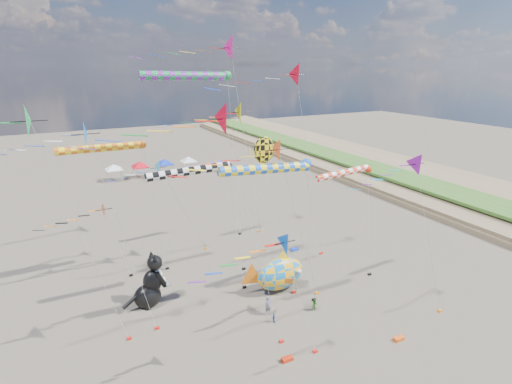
{
  "coord_description": "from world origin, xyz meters",
  "views": [
    {
      "loc": [
        -15.54,
        -19.27,
        21.64
      ],
      "look_at": [
        0.43,
        12.0,
        10.41
      ],
      "focal_mm": 28.0,
      "sensor_mm": 36.0,
      "label": 1
    }
  ],
  "objects": [
    {
      "name": "delta_kite_2",
      "position": [
        -5.52,
        23.16,
        10.72
      ],
      "size": [
        10.26,
        2.02,
        12.05
      ],
      "color": "#24ABDB",
      "rests_on": "ground"
    },
    {
      "name": "delta_kite_5",
      "position": [
        5.83,
        15.71,
        20.5
      ],
      "size": [
        13.51,
        2.51,
        22.04
      ],
      "color": "red",
      "rests_on": "ground"
    },
    {
      "name": "child_blue",
      "position": [
        -0.52,
        6.69,
        0.48
      ],
      "size": [
        0.57,
        0.55,
        0.96
      ],
      "primitive_type": "imported",
      "rotation": [
        0.0,
        0.0,
        0.74
      ],
      "color": "#1D419A",
      "rests_on": "ground"
    },
    {
      "name": "fish_inflatable",
      "position": [
        2.52,
        10.91,
        1.91
      ],
      "size": [
        6.81,
        3.29,
        4.48
      ],
      "color": "#1479C7",
      "rests_on": "ground"
    },
    {
      "name": "delta_kite_6",
      "position": [
        -6.69,
        4.08,
        18.04
      ],
      "size": [
        13.47,
        2.42,
        19.54
      ],
      "color": "red",
      "rests_on": "ground"
    },
    {
      "name": "ground",
      "position": [
        0.0,
        0.0,
        0.0
      ],
      "size": [
        260.0,
        260.0,
        0.0
      ],
      "primitive_type": "plane",
      "color": "#50463A",
      "rests_on": "ground"
    },
    {
      "name": "angelfish_kite",
      "position": [
        2.08,
        13.94,
        13.7
      ],
      "size": [
        3.74,
        3.02,
        15.13
      ],
      "color": "yellow",
      "rests_on": "ground"
    },
    {
      "name": "kite_bag_1",
      "position": [
        7.44,
        -0.08,
        0.15
      ],
      "size": [
        0.9,
        0.44,
        0.3
      ],
      "primitive_type": "cube",
      "color": "#DA4F12",
      "rests_on": "ground"
    },
    {
      "name": "windsock_1",
      "position": [
        -5.22,
        12.97,
        12.83
      ],
      "size": [
        9.15,
        0.79,
        13.29
      ],
      "color": "black",
      "rests_on": "ground"
    },
    {
      "name": "delta_kite_3",
      "position": [
        8.49,
        1.11,
        13.97
      ],
      "size": [
        10.79,
        1.91,
        15.28
      ],
      "color": "#8E1298",
      "rests_on": "ground"
    },
    {
      "name": "windsock_0",
      "position": [
        8.55,
        9.21,
        11.87
      ],
      "size": [
        7.83,
        0.67,
        12.3
      ],
      "color": "red",
      "rests_on": "ground"
    },
    {
      "name": "delta_kite_7",
      "position": [
        -16.79,
        10.12,
        18.0
      ],
      "size": [
        12.01,
        2.36,
        19.48
      ],
      "color": "green",
      "rests_on": "ground"
    },
    {
      "name": "windsock_3",
      "position": [
        0.86,
        25.42,
        9.86
      ],
      "size": [
        7.41,
        0.69,
        10.28
      ],
      "color": "#DB4A0F",
      "rests_on": "ground"
    },
    {
      "name": "delta_kite_10",
      "position": [
        0.14,
        8.72,
        14.9
      ],
      "size": [
        12.66,
        2.09,
        16.3
      ],
      "color": "#FF4F12",
      "rests_on": "ground"
    },
    {
      "name": "windsock_4",
      "position": [
        -3.92,
        16.46,
        20.6
      ],
      "size": [
        9.78,
        0.85,
        21.11
      ],
      "color": "#17833D",
      "rests_on": "ground"
    },
    {
      "name": "kite_bag_0",
      "position": [
        8.73,
        17.93,
        0.15
      ],
      "size": [
        0.9,
        0.44,
        0.3
      ],
      "primitive_type": "cube",
      "color": "blue",
      "rests_on": "ground"
    },
    {
      "name": "delta_kite_1",
      "position": [
        -0.17,
        16.1,
        16.99
      ],
      "size": [
        11.9,
        2.36,
        18.46
      ],
      "color": "#FFFE0D",
      "rests_on": "ground"
    },
    {
      "name": "delta_kite_9",
      "position": [
        3.25,
        25.0,
        23.33
      ],
      "size": [
        14.36,
        3.14,
        25.12
      ],
      "color": "#DA147E",
      "rests_on": "ground"
    },
    {
      "name": "kite_bag_3",
      "position": [
        1.78,
        13.68,
        0.15
      ],
      "size": [
        0.9,
        0.44,
        0.3
      ],
      "primitive_type": "cube",
      "color": "black",
      "rests_on": "ground"
    },
    {
      "name": "parked_car",
      "position": [
        13.84,
        58.0,
        0.56
      ],
      "size": [
        3.41,
        1.7,
        1.11
      ],
      "primitive_type": "imported",
      "rotation": [
        0.0,
        0.0,
        1.45
      ],
      "color": "#26262D",
      "rests_on": "ground"
    },
    {
      "name": "tent_row",
      "position": [
        1.5,
        60.0,
        3.15
      ],
      "size": [
        19.2,
        4.2,
        3.8
      ],
      "color": "white",
      "rests_on": "ground"
    },
    {
      "name": "delta_kite_8",
      "position": [
        -13.31,
        20.7,
        7.34
      ],
      "size": [
        8.41,
        1.86,
        8.62
      ],
      "color": "#E34A15",
      "rests_on": "ground"
    },
    {
      "name": "delta_kite_0",
      "position": [
        -3.84,
        1.85,
        10.2
      ],
      "size": [
        9.45,
        1.7,
        11.45
      ],
      "color": "#0349B7",
      "rests_on": "ground"
    },
    {
      "name": "child_green",
      "position": [
        3.72,
        6.53,
        0.58
      ],
      "size": [
        0.62,
        0.52,
        1.16
      ],
      "primitive_type": "imported",
      "rotation": [
        0.0,
        0.0,
        -0.15
      ],
      "color": "#207119",
      "rests_on": "ground"
    },
    {
      "name": "windsock_5",
      "position": [
        -11.37,
        20.41,
        14.07
      ],
      "size": [
        9.53,
        0.77,
        14.52
      ],
      "color": "#D56211",
      "rests_on": "ground"
    },
    {
      "name": "person_adult",
      "position": [
        -0.43,
        7.91,
        0.94
      ],
      "size": [
        0.73,
        0.52,
        1.88
      ],
      "primitive_type": "imported",
      "rotation": [
        0.0,
        0.0,
        0.11
      ],
      "color": "slate",
      "rests_on": "ground"
    },
    {
      "name": "kite_bag_2",
      "position": [
        -1.98,
        2.06,
        0.15
      ],
      "size": [
        0.9,
        0.44,
        0.3
      ],
      "primitive_type": "cube",
      "color": "red",
      "rests_on": "ground"
    },
    {
      "name": "cat_inflatable",
      "position": [
        -9.48,
        14.38,
        2.6
      ],
      "size": [
        4.12,
        2.55,
        5.2
      ],
      "primitive_type": null,
      "rotation": [
        0.0,
        0.0,
        0.17
      ],
      "color": "black",
      "rests_on": "ground"
    },
    {
      "name": "delta_kite_4",
      "position": [
        -14.59,
        10.42,
        16.82
      ],
      "size": [
        10.68,
        2.13,
        18.19
      ],
      "color": "blue",
      "rests_on": "ground"
    },
    {
      "name": "windsock_2",
      "position": [
        -0.41,
        7.9,
        13.66
      ],
      "size": [
        9.55,
        0.86,
        14.14
      ],
      "color": "blue",
      "rests_on": "ground"
    }
  ]
}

